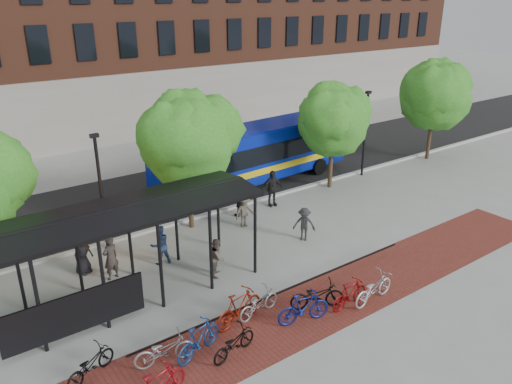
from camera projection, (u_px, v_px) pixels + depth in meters
ground at (284, 235)px, 22.91m from camera, size 160.00×160.00×0.00m
asphalt_street at (198, 185)px, 28.92m from camera, size 160.00×8.00×0.01m
curb at (236, 206)px, 25.89m from camera, size 160.00×0.25×0.12m
brick_strip at (328, 300)px, 18.06m from camera, size 24.00×3.00×0.01m
bike_rack_rail at (285, 301)px, 18.02m from camera, size 12.00×0.05×0.95m
bus_shelter at (110, 225)px, 17.00m from camera, size 10.60×3.07×3.60m
tree_b at (188, 135)px, 22.19m from camera, size 5.15×4.20×6.47m
tree_c at (334, 117)px, 27.24m from camera, size 4.66×3.80×5.92m
tree_d at (436, 92)px, 32.01m from camera, size 5.39×4.40×6.55m
lamp_post_left at (101, 189)px, 20.78m from camera, size 0.35×0.20×5.12m
lamp_post_right at (365, 131)px, 29.51m from camera, size 0.35×0.20×5.12m
bus at (255, 151)px, 28.52m from camera, size 12.61×3.57×3.37m
bike_0 at (90, 364)px, 14.28m from camera, size 1.82×1.24×0.90m
bike_2 at (164, 350)px, 14.80m from camera, size 1.95×1.03×0.98m
bike_3 at (199, 339)px, 15.15m from camera, size 1.94×1.09×1.12m
bike_4 at (234, 343)px, 15.16m from camera, size 1.80×0.94×0.90m
bike_5 at (239, 308)px, 16.59m from camera, size 2.12×0.96×1.23m
bike_6 at (259, 303)px, 17.09m from camera, size 1.85×0.87×0.93m
bike_7 at (304, 308)px, 16.65m from camera, size 1.97×1.00×1.14m
bike_8 at (317, 295)px, 17.45m from camera, size 2.04×1.42×1.02m
bike_9 at (350, 294)px, 17.51m from camera, size 1.74×0.57×1.03m
bike_10 at (373, 288)px, 17.82m from camera, size 2.08×0.89×1.06m
pedestrian_0 at (82, 253)px, 19.54m from camera, size 1.02×0.89×1.76m
pedestrian_1 at (111, 258)px, 19.13m from camera, size 0.74×0.58×1.79m
pedestrian_2 at (160, 245)px, 20.22m from camera, size 0.88×0.71×1.70m
pedestrian_3 at (244, 211)px, 23.48m from camera, size 1.06×0.66×1.58m
pedestrian_4 at (272, 188)px, 25.78m from camera, size 1.21×0.70×1.93m
pedestrian_5 at (241, 198)px, 24.63m from camera, size 1.79×1.00×1.84m
pedestrian_8 at (217, 257)px, 19.43m from camera, size 0.94×0.96×1.56m
pedestrian_9 at (304, 224)px, 22.20m from camera, size 1.12×1.12×1.56m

